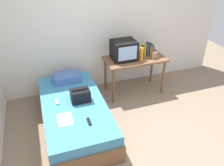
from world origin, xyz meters
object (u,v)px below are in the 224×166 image
(remote_dark, at_px, (89,121))
(tv, at_px, (124,50))
(handbag, at_px, (80,96))
(magazine, at_px, (65,119))
(picture_frame, at_px, (155,56))
(remote_silver, at_px, (57,102))
(desk, at_px, (135,63))
(pillow, at_px, (67,77))
(water_bottle, at_px, (142,54))
(bed, at_px, (74,114))
(book_row, at_px, (148,49))

(remote_dark, bearing_deg, tv, 50.63)
(handbag, xyz_separation_m, magazine, (-0.31, -0.38, -0.10))
(picture_frame, height_order, remote_silver, picture_frame)
(remote_dark, bearing_deg, handbag, 89.94)
(desk, relative_size, remote_silver, 8.06)
(pillow, relative_size, remote_dark, 3.00)
(pillow, bearing_deg, water_bottle, -8.71)
(desk, height_order, remote_silver, desk)
(remote_silver, bearing_deg, pillow, 67.32)
(tv, bearing_deg, remote_silver, -156.53)
(handbag, bearing_deg, magazine, -129.52)
(tv, bearing_deg, magazine, -141.32)
(magazine, height_order, remote_silver, remote_silver)
(desk, height_order, pillow, desk)
(tv, relative_size, pillow, 0.94)
(bed, distance_m, book_row, 1.89)
(pillow, bearing_deg, bed, -91.93)
(picture_frame, bearing_deg, handbag, -163.03)
(bed, height_order, handbag, handbag)
(desk, xyz_separation_m, book_row, (0.30, 0.08, 0.20))
(book_row, bearing_deg, desk, -164.87)
(remote_dark, bearing_deg, bed, 102.75)
(desk, distance_m, remote_silver, 1.68)
(remote_silver, bearing_deg, bed, -19.22)
(desk, bearing_deg, pillow, 176.35)
(bed, xyz_separation_m, tv, (1.11, 0.67, 0.70))
(tv, xyz_separation_m, magazine, (-1.30, -1.04, -0.47))
(pillow, height_order, remote_silver, pillow)
(remote_silver, bearing_deg, desk, 19.32)
(water_bottle, relative_size, remote_dark, 1.60)
(pillow, bearing_deg, remote_dark, -85.58)
(bed, distance_m, picture_frame, 1.83)
(remote_dark, bearing_deg, desk, 44.05)
(tv, height_order, handbag, tv)
(tv, xyz_separation_m, book_row, (0.52, 0.04, -0.07))
(picture_frame, height_order, handbag, picture_frame)
(picture_frame, distance_m, remote_dark, 1.88)
(picture_frame, height_order, magazine, picture_frame)
(picture_frame, relative_size, remote_dark, 0.86)
(desk, bearing_deg, remote_silver, -160.68)
(tv, bearing_deg, pillow, 177.51)
(tv, relative_size, remote_silver, 3.06)
(magazine, bearing_deg, desk, 33.48)
(pillow, distance_m, remote_dark, 1.26)
(remote_silver, bearing_deg, picture_frame, 11.69)
(desk, relative_size, magazine, 4.00)
(book_row, bearing_deg, bed, -156.28)
(remote_silver, bearing_deg, remote_dark, -59.69)
(book_row, distance_m, picture_frame, 0.24)
(picture_frame, height_order, remote_dark, picture_frame)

